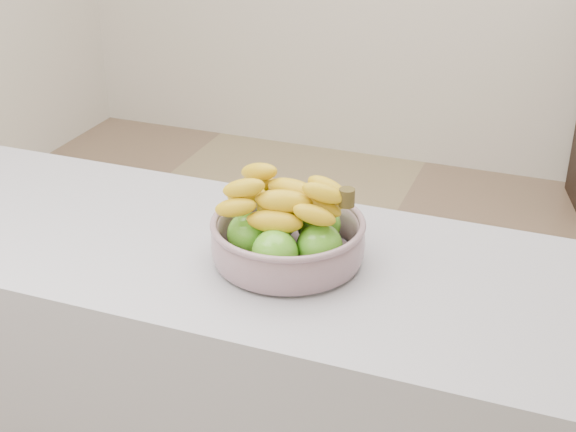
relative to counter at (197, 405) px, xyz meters
The scene contains 3 objects.
ground 0.85m from the counter, 90.00° to the left, with size 4.00×4.00×0.00m, color #8F7C57.
counter is the anchor object (origin of this frame).
fruit_bowl 0.56m from the counter, ahead, with size 0.31×0.31×0.18m.
Camera 1 is at (0.74, -2.04, 1.72)m, focal length 50.00 mm.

